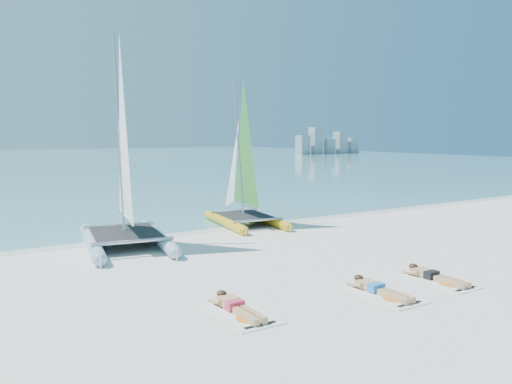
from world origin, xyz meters
TOP-DOWN VIEW (x-y plane):
  - ground at (0.00, 0.00)m, footprint 140.00×140.00m
  - sea at (0.00, 63.00)m, footprint 140.00×115.00m
  - wet_sand_strip at (0.00, 5.50)m, footprint 140.00×1.40m
  - distant_skyline at (53.71, 62.00)m, footprint 14.00×2.00m
  - catamaran_blue at (-3.03, 4.38)m, footprint 3.31×5.62m
  - catamaran_yellow at (2.34, 6.02)m, footprint 2.73×4.93m
  - towel_a at (-2.99, -3.12)m, footprint 1.00×1.85m
  - sunbather_a at (-2.99, -2.93)m, footprint 0.37×1.73m
  - towel_b at (0.38, -3.80)m, footprint 1.00×1.85m
  - sunbather_b at (0.38, -3.61)m, footprint 0.37×1.73m
  - towel_c at (2.34, -3.77)m, footprint 1.00×1.85m
  - sunbather_c at (2.34, -3.58)m, footprint 0.37×1.73m

SIDE VIEW (x-z plane):
  - ground at x=0.00m, z-range 0.00..0.00m
  - wet_sand_strip at x=0.00m, z-range 0.00..0.01m
  - sea at x=0.00m, z-range 0.00..0.01m
  - towel_a at x=-2.99m, z-range 0.00..0.02m
  - towel_b at x=0.38m, z-range 0.00..0.02m
  - towel_c at x=2.34m, z-range 0.00..0.02m
  - sunbather_a at x=-2.99m, z-range -0.01..0.25m
  - sunbather_b at x=0.38m, z-range -0.01..0.25m
  - sunbather_c at x=2.34m, z-range -0.01..0.25m
  - catamaran_yellow at x=2.34m, z-range -1.14..5.01m
  - distant_skyline at x=53.71m, z-range -0.56..4.44m
  - catamaran_blue at x=-3.03m, z-range -1.45..5.77m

